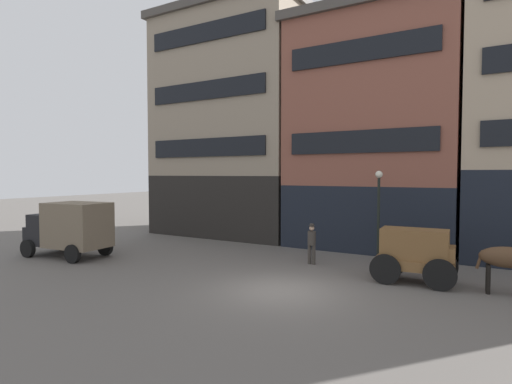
% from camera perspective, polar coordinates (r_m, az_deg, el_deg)
% --- Properties ---
extents(ground_plane, '(120.00, 120.00, 0.00)m').
position_cam_1_polar(ground_plane, '(14.27, 3.52, -13.66)').
color(ground_plane, '#605B56').
extents(building_far_left, '(10.25, 7.36, 14.61)m').
position_cam_1_polar(building_far_left, '(27.70, -2.61, 9.55)').
color(building_far_left, black).
rests_on(building_far_left, ground_plane).
extents(building_center_left, '(9.08, 7.36, 12.62)m').
position_cam_1_polar(building_center_left, '(23.86, 16.71, 8.16)').
color(building_center_left, black).
rests_on(building_center_left, ground_plane).
extents(cargo_wagon, '(2.97, 1.64, 1.98)m').
position_cam_1_polar(cargo_wagon, '(15.98, 21.57, -7.85)').
color(cargo_wagon, brown).
rests_on(cargo_wagon, ground_plane).
extents(draft_horse, '(2.35, 0.68, 2.30)m').
position_cam_1_polar(draft_horse, '(15.79, 32.31, -7.74)').
color(draft_horse, '#513823').
rests_on(draft_horse, ground_plane).
extents(delivery_truck_near, '(4.49, 2.47, 2.62)m').
position_cam_1_polar(delivery_truck_near, '(21.44, -24.85, -4.52)').
color(delivery_truck_near, black).
rests_on(delivery_truck_near, ground_plane).
extents(pedestrian_officer, '(0.51, 0.51, 1.79)m').
position_cam_1_polar(pedestrian_officer, '(18.11, 7.84, -7.00)').
color(pedestrian_officer, '#38332D').
rests_on(pedestrian_officer, ground_plane).
extents(streetlamp_curbside, '(0.32, 0.32, 4.12)m').
position_cam_1_polar(streetlamp_curbside, '(18.71, 16.88, -1.56)').
color(streetlamp_curbside, black).
rests_on(streetlamp_curbside, ground_plane).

